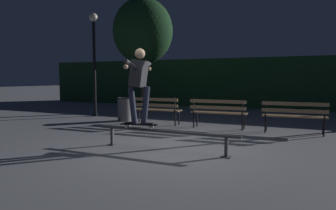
# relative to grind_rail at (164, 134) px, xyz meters

# --- Properties ---
(ground_plane) EXTENTS (90.00, 90.00, 0.00)m
(ground_plane) POSITION_rel_grind_rail_xyz_m (-0.00, 0.23, -0.33)
(ground_plane) COLOR slate
(hedge_backdrop) EXTENTS (24.00, 1.20, 2.44)m
(hedge_backdrop) POSITION_rel_grind_rail_xyz_m (-0.00, 10.15, 0.89)
(hedge_backdrop) COLOR #234C28
(hedge_backdrop) RESTS_ON ground
(grind_rail) EXTENTS (3.08, 0.18, 0.42)m
(grind_rail) POSITION_rel_grind_rail_xyz_m (0.00, 0.00, 0.00)
(grind_rail) COLOR #47474C
(grind_rail) RESTS_ON ground
(skateboard) EXTENTS (0.80, 0.32, 0.09)m
(skateboard) POSITION_rel_grind_rail_xyz_m (-0.59, 0.00, 0.16)
(skateboard) COLOR black
(skateboard) RESTS_ON grind_rail
(skateboarder) EXTENTS (0.63, 1.39, 1.56)m
(skateboarder) POSITION_rel_grind_rail_xyz_m (-0.58, 0.00, 1.10)
(skateboarder) COLOR black
(skateboarder) RESTS_ON skateboard
(park_bench_leftmost) EXTENTS (1.61, 0.47, 0.88)m
(park_bench_leftmost) POSITION_rel_grind_rail_xyz_m (-1.79, 3.09, 0.21)
(park_bench_leftmost) COLOR black
(park_bench_leftmost) RESTS_ON ground
(park_bench_left_center) EXTENTS (1.61, 0.47, 0.88)m
(park_bench_left_center) POSITION_rel_grind_rail_xyz_m (0.23, 3.09, 0.21)
(park_bench_left_center) COLOR black
(park_bench_left_center) RESTS_ON ground
(park_bench_right_center) EXTENTS (1.61, 0.47, 0.88)m
(park_bench_right_center) POSITION_rel_grind_rail_xyz_m (2.26, 3.09, 0.21)
(park_bench_right_center) COLOR black
(park_bench_right_center) RESTS_ON ground
(tree_far_left) EXTENTS (2.59, 2.59, 4.92)m
(tree_far_left) POSITION_rel_grind_rail_xyz_m (-4.10, 6.41, 3.15)
(tree_far_left) COLOR brown
(tree_far_left) RESTS_ON ground
(lamp_post_left) EXTENTS (0.32, 0.32, 3.90)m
(lamp_post_left) POSITION_rel_grind_rail_xyz_m (-4.91, 4.07, 2.15)
(lamp_post_left) COLOR black
(lamp_post_left) RESTS_ON ground
(trash_can) EXTENTS (0.52, 0.52, 0.80)m
(trash_can) POSITION_rel_grind_rail_xyz_m (-3.15, 3.42, 0.08)
(trash_can) COLOR slate
(trash_can) RESTS_ON ground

